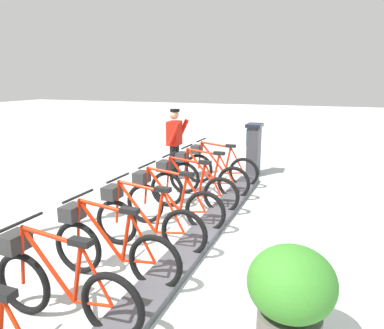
{
  "coord_description": "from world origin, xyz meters",
  "views": [
    {
      "loc": [
        -1.71,
        4.52,
        2.34
      ],
      "look_at": [
        0.5,
        -1.35,
        0.9
      ],
      "focal_mm": 34.99,
      "sensor_mm": 36.0,
      "label": 1
    }
  ],
  "objects_px": {
    "bike_docked_5": "(109,246)",
    "bike_docked_3": "(170,201)",
    "bike_docked_1": "(205,176)",
    "planter_bush": "(291,294)",
    "payment_kiosk": "(254,149)",
    "worker_near_rack": "(175,141)",
    "bike_docked_6": "(58,284)",
    "bike_docked_0": "(217,166)",
    "bike_docked_4": "(144,220)",
    "bike_docked_2": "(189,187)"
  },
  "relations": [
    {
      "from": "bike_docked_5",
      "to": "bike_docked_3",
      "type": "bearing_deg",
      "value": -90.0
    },
    {
      "from": "bike_docked_1",
      "to": "bike_docked_5",
      "type": "bearing_deg",
      "value": 90.0
    },
    {
      "from": "bike_docked_1",
      "to": "planter_bush",
      "type": "bearing_deg",
      "value": 118.11
    },
    {
      "from": "payment_kiosk",
      "to": "bike_docked_1",
      "type": "relative_size",
      "value": 0.74
    },
    {
      "from": "bike_docked_5",
      "to": "bike_docked_1",
      "type": "bearing_deg",
      "value": -90.0
    },
    {
      "from": "bike_docked_5",
      "to": "worker_near_rack",
      "type": "distance_m",
      "value": 4.67
    },
    {
      "from": "payment_kiosk",
      "to": "bike_docked_1",
      "type": "distance_m",
      "value": 2.13
    },
    {
      "from": "bike_docked_6",
      "to": "planter_bush",
      "type": "height_order",
      "value": "bike_docked_6"
    },
    {
      "from": "bike_docked_6",
      "to": "payment_kiosk",
      "type": "bearing_deg",
      "value": -95.1
    },
    {
      "from": "bike_docked_3",
      "to": "bike_docked_0",
      "type": "bearing_deg",
      "value": -90.0
    },
    {
      "from": "bike_docked_5",
      "to": "bike_docked_4",
      "type": "bearing_deg",
      "value": -90.0
    },
    {
      "from": "bike_docked_0",
      "to": "worker_near_rack",
      "type": "height_order",
      "value": "worker_near_rack"
    },
    {
      "from": "bike_docked_3",
      "to": "worker_near_rack",
      "type": "xyz_separation_m",
      "value": [
        1.1,
        -2.77,
        0.48
      ]
    },
    {
      "from": "bike_docked_0",
      "to": "planter_bush",
      "type": "distance_m",
      "value": 5.28
    },
    {
      "from": "bike_docked_1",
      "to": "planter_bush",
      "type": "distance_m",
      "value": 4.49
    },
    {
      "from": "payment_kiosk",
      "to": "bike_docked_1",
      "type": "bearing_deg",
      "value": 74.29
    },
    {
      "from": "bike_docked_1",
      "to": "bike_docked_3",
      "type": "bearing_deg",
      "value": 90.0
    },
    {
      "from": "bike_docked_6",
      "to": "worker_near_rack",
      "type": "bearing_deg",
      "value": -78.51
    },
    {
      "from": "bike_docked_3",
      "to": "bike_docked_6",
      "type": "bearing_deg",
      "value": 90.0
    },
    {
      "from": "bike_docked_2",
      "to": "planter_bush",
      "type": "relative_size",
      "value": 1.77
    },
    {
      "from": "bike_docked_1",
      "to": "bike_docked_2",
      "type": "relative_size",
      "value": 1.0
    },
    {
      "from": "bike_docked_4",
      "to": "worker_near_rack",
      "type": "bearing_deg",
      "value": -73.25
    },
    {
      "from": "bike_docked_0",
      "to": "bike_docked_2",
      "type": "height_order",
      "value": "same"
    },
    {
      "from": "payment_kiosk",
      "to": "bike_docked_0",
      "type": "xyz_separation_m",
      "value": [
        0.57,
        1.16,
        -0.24
      ]
    },
    {
      "from": "bike_docked_0",
      "to": "bike_docked_6",
      "type": "xyz_separation_m",
      "value": [
        0.0,
        5.25,
        0.0
      ]
    },
    {
      "from": "payment_kiosk",
      "to": "bike_docked_3",
      "type": "xyz_separation_m",
      "value": [
        0.57,
        3.78,
        -0.24
      ]
    },
    {
      "from": "bike_docked_5",
      "to": "planter_bush",
      "type": "bearing_deg",
      "value": 167.69
    },
    {
      "from": "bike_docked_1",
      "to": "bike_docked_2",
      "type": "bearing_deg",
      "value": 90.0
    },
    {
      "from": "bike_docked_4",
      "to": "worker_near_rack",
      "type": "distance_m",
      "value": 3.83
    },
    {
      "from": "bike_docked_0",
      "to": "planter_bush",
      "type": "height_order",
      "value": "bike_docked_0"
    },
    {
      "from": "bike_docked_3",
      "to": "bike_docked_5",
      "type": "distance_m",
      "value": 1.75
    },
    {
      "from": "payment_kiosk",
      "to": "bike_docked_6",
      "type": "xyz_separation_m",
      "value": [
        0.57,
        6.41,
        -0.24
      ]
    },
    {
      "from": "bike_docked_1",
      "to": "bike_docked_0",
      "type": "bearing_deg",
      "value": -90.0
    },
    {
      "from": "worker_near_rack",
      "to": "planter_bush",
      "type": "relative_size",
      "value": 1.71
    },
    {
      "from": "bike_docked_3",
      "to": "bike_docked_6",
      "type": "relative_size",
      "value": 1.0
    },
    {
      "from": "bike_docked_5",
      "to": "payment_kiosk",
      "type": "bearing_deg",
      "value": -95.9
    },
    {
      "from": "bike_docked_2",
      "to": "bike_docked_5",
      "type": "bearing_deg",
      "value": 90.0
    },
    {
      "from": "bike_docked_4",
      "to": "planter_bush",
      "type": "bearing_deg",
      "value": 147.72
    },
    {
      "from": "bike_docked_0",
      "to": "bike_docked_2",
      "type": "distance_m",
      "value": 1.75
    },
    {
      "from": "bike_docked_0",
      "to": "bike_docked_4",
      "type": "distance_m",
      "value": 3.5
    },
    {
      "from": "bike_docked_2",
      "to": "bike_docked_6",
      "type": "height_order",
      "value": "same"
    },
    {
      "from": "bike_docked_1",
      "to": "bike_docked_5",
      "type": "relative_size",
      "value": 1.0
    },
    {
      "from": "bike_docked_2",
      "to": "planter_bush",
      "type": "bearing_deg",
      "value": 124.43
    },
    {
      "from": "bike_docked_4",
      "to": "bike_docked_6",
      "type": "xyz_separation_m",
      "value": [
        0.0,
        1.75,
        0.0
      ]
    },
    {
      "from": "bike_docked_2",
      "to": "bike_docked_1",
      "type": "bearing_deg",
      "value": -90.0
    },
    {
      "from": "bike_docked_0",
      "to": "planter_bush",
      "type": "relative_size",
      "value": 1.77
    },
    {
      "from": "bike_docked_4",
      "to": "bike_docked_5",
      "type": "height_order",
      "value": "same"
    },
    {
      "from": "payment_kiosk",
      "to": "bike_docked_3",
      "type": "bearing_deg",
      "value": 81.41
    },
    {
      "from": "bike_docked_0",
      "to": "worker_near_rack",
      "type": "distance_m",
      "value": 1.2
    },
    {
      "from": "bike_docked_1",
      "to": "payment_kiosk",
      "type": "bearing_deg",
      "value": -105.71
    }
  ]
}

